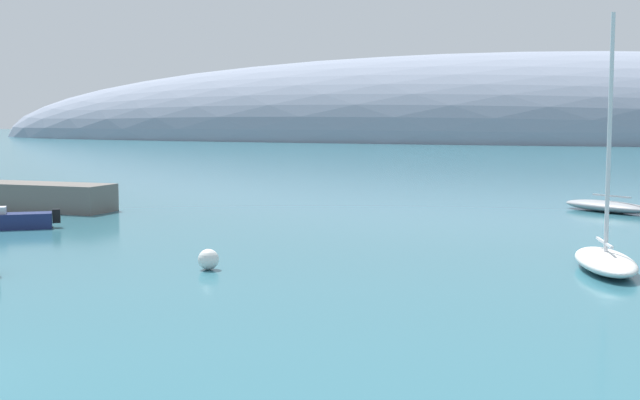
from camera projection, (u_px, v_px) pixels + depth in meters
distant_ridge at (500, 141)px, 208.11m from camera, size 283.62×53.95×42.16m
sailboat_white_mid_mooring at (605, 258)px, 35.92m from camera, size 3.58×6.55×10.58m
sailboat_grey_outer_mooring at (608, 205)px, 57.83m from camera, size 6.62×5.60×7.14m
motorboat_navy_outer at (9, 221)px, 49.17m from camera, size 4.68×3.84×1.28m
mooring_buoy_white at (208, 259)px, 36.29m from camera, size 0.87×0.87×0.87m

